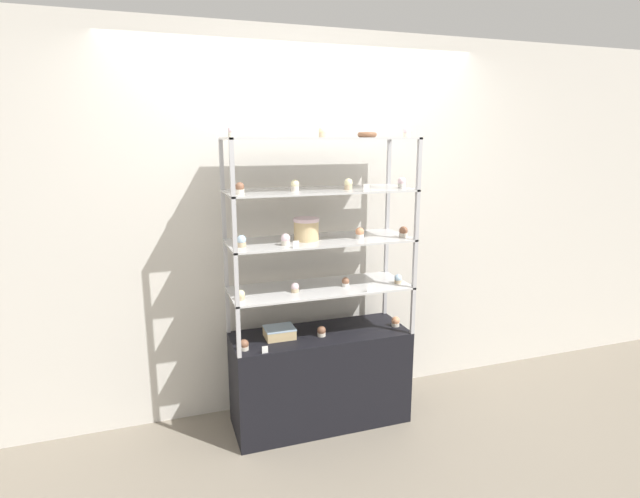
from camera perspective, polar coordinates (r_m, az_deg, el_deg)
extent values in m
plane|color=gray|center=(3.63, 0.00, -18.97)|extent=(20.00, 20.00, 0.00)
cube|color=silver|center=(3.48, -1.92, 2.71)|extent=(8.00, 0.05, 2.60)
cube|color=black|center=(3.47, 0.00, -14.45)|extent=(1.16, 0.43, 0.64)
cube|color=#B7B7BC|center=(3.34, -10.50, -6.82)|extent=(0.02, 0.02, 0.31)
cube|color=#B7B7BC|center=(3.67, 7.44, -4.95)|extent=(0.02, 0.02, 0.31)
cube|color=#B7B7BC|center=(2.96, -9.31, -9.35)|extent=(0.02, 0.02, 0.31)
cube|color=#B7B7BC|center=(3.32, 10.57, -6.94)|extent=(0.02, 0.02, 0.31)
cube|color=silver|center=(3.23, 0.00, -4.47)|extent=(1.16, 0.43, 0.01)
cube|color=#B7B7BC|center=(3.25, -10.72, -1.58)|extent=(0.02, 0.02, 0.31)
cube|color=#B7B7BC|center=(3.58, 7.59, -0.15)|extent=(0.02, 0.02, 0.31)
cube|color=#B7B7BC|center=(2.86, -9.54, -3.50)|extent=(0.02, 0.02, 0.31)
cube|color=#B7B7BC|center=(3.23, 10.79, -1.67)|extent=(0.02, 0.02, 0.31)
cube|color=silver|center=(3.15, 0.00, 1.01)|extent=(1.16, 0.43, 0.01)
cube|color=#B7B7BC|center=(3.19, -10.95, 3.90)|extent=(0.02, 0.02, 0.31)
cube|color=#B7B7BC|center=(3.53, 7.73, 4.84)|extent=(0.02, 0.02, 0.31)
cube|color=#B7B7BC|center=(2.79, -9.77, 2.72)|extent=(0.02, 0.02, 0.31)
cube|color=#B7B7BC|center=(3.17, 11.02, 3.84)|extent=(0.02, 0.02, 0.31)
cube|color=silver|center=(3.10, 0.00, 6.71)|extent=(1.16, 0.43, 0.01)
cube|color=#B7B7BC|center=(3.16, -11.19, 9.55)|extent=(0.02, 0.02, 0.31)
cube|color=#B7B7BC|center=(3.50, 7.89, 9.95)|extent=(0.02, 0.02, 0.31)
cube|color=#B7B7BC|center=(2.76, -10.02, 9.18)|extent=(0.02, 0.02, 0.31)
cube|color=#B7B7BC|center=(3.14, 11.27, 9.53)|extent=(0.02, 0.02, 0.31)
cube|color=silver|center=(3.09, 0.00, 12.53)|extent=(1.16, 0.43, 0.01)
cylinder|color=#DBBC84|center=(3.11, -1.59, 2.09)|extent=(0.16, 0.16, 0.12)
cylinder|color=silver|center=(3.10, -1.60, 3.37)|extent=(0.16, 0.16, 0.02)
cube|color=#DBBC84|center=(3.26, -4.66, -9.56)|extent=(0.19, 0.15, 0.06)
cube|color=silver|center=(3.25, -4.67, -8.98)|extent=(0.19, 0.15, 0.01)
cylinder|color=beige|center=(3.11, -8.66, -11.13)|extent=(0.05, 0.05, 0.02)
sphere|color=#8C5B42|center=(3.10, -8.67, -10.67)|extent=(0.06, 0.06, 0.06)
cylinder|color=beige|center=(3.28, 0.17, -9.72)|extent=(0.05, 0.05, 0.02)
sphere|color=#8C5B42|center=(3.27, 0.17, -9.28)|extent=(0.06, 0.06, 0.06)
cylinder|color=beige|center=(3.48, 8.61, -8.52)|extent=(0.05, 0.05, 0.02)
sphere|color=#E5996B|center=(3.47, 8.63, -8.10)|extent=(0.06, 0.06, 0.06)
cube|color=white|center=(3.05, -6.30, -11.37)|extent=(0.04, 0.00, 0.04)
cylinder|color=#CCB28C|center=(3.01, -9.04, -5.55)|extent=(0.05, 0.05, 0.02)
sphere|color=#F4EAB2|center=(3.01, -9.05, -5.11)|extent=(0.05, 0.05, 0.05)
cylinder|color=#CCB28C|center=(3.13, -2.88, -4.74)|extent=(0.05, 0.05, 0.02)
sphere|color=silver|center=(3.12, -2.88, -4.31)|extent=(0.05, 0.05, 0.05)
cylinder|color=white|center=(3.24, 2.94, -4.10)|extent=(0.05, 0.05, 0.02)
sphere|color=#8C5B42|center=(3.24, 2.94, -3.68)|extent=(0.05, 0.05, 0.05)
cylinder|color=#CCB28C|center=(3.35, 8.90, -3.70)|extent=(0.05, 0.05, 0.02)
sphere|color=silver|center=(3.34, 8.91, -3.29)|extent=(0.05, 0.05, 0.05)
cube|color=white|center=(3.14, 5.70, -4.50)|extent=(0.04, 0.00, 0.04)
cylinder|color=#CCB28C|center=(2.96, -8.95, 0.50)|extent=(0.05, 0.05, 0.03)
sphere|color=silver|center=(2.96, -8.97, 1.06)|extent=(0.06, 0.06, 0.06)
cylinder|color=beige|center=(2.98, -3.95, 0.69)|extent=(0.05, 0.05, 0.03)
sphere|color=silver|center=(2.97, -3.96, 1.25)|extent=(0.06, 0.06, 0.06)
cylinder|color=white|center=(3.19, 4.55, 1.46)|extent=(0.05, 0.05, 0.03)
sphere|color=#E5996B|center=(3.18, 4.56, 1.98)|extent=(0.06, 0.06, 0.06)
cylinder|color=beige|center=(3.26, 9.49, 1.58)|extent=(0.05, 0.05, 0.03)
sphere|color=#8C5B42|center=(3.25, 9.51, 2.09)|extent=(0.06, 0.06, 0.06)
cube|color=white|center=(2.90, -2.75, 0.53)|extent=(0.04, 0.00, 0.04)
cylinder|color=beige|center=(2.86, -9.13, 6.46)|extent=(0.05, 0.05, 0.03)
sphere|color=#8C5B42|center=(2.86, -9.15, 7.04)|extent=(0.05, 0.05, 0.05)
cylinder|color=beige|center=(3.01, -2.87, 6.91)|extent=(0.05, 0.05, 0.03)
sphere|color=#F4EAB2|center=(3.01, -2.88, 7.45)|extent=(0.05, 0.05, 0.05)
cylinder|color=#CCB28C|center=(3.09, 3.25, 7.05)|extent=(0.05, 0.05, 0.03)
sphere|color=#F4EAB2|center=(3.09, 3.26, 7.58)|extent=(0.05, 0.05, 0.05)
cylinder|color=white|center=(3.23, 9.32, 7.15)|extent=(0.05, 0.05, 0.03)
sphere|color=silver|center=(3.23, 9.34, 7.66)|extent=(0.05, 0.05, 0.05)
cube|color=white|center=(3.00, 5.31, 6.99)|extent=(0.04, 0.00, 0.04)
cylinder|color=beige|center=(2.91, -10.01, 12.73)|extent=(0.05, 0.05, 0.03)
sphere|color=silver|center=(2.91, -10.03, 13.26)|extent=(0.05, 0.05, 0.05)
cylinder|color=#CCB28C|center=(3.01, 0.29, 12.91)|extent=(0.05, 0.05, 0.03)
sphere|color=#F4EAB2|center=(3.01, 0.29, 13.42)|extent=(0.05, 0.05, 0.05)
cylinder|color=beige|center=(3.20, 9.89, 12.71)|extent=(0.05, 0.05, 0.03)
sphere|color=silver|center=(3.20, 9.91, 13.19)|extent=(0.05, 0.05, 0.05)
cube|color=white|center=(2.81, -5.34, 13.03)|extent=(0.04, 0.00, 0.04)
torus|color=brown|center=(3.20, 5.39, 12.88)|extent=(0.12, 0.12, 0.03)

